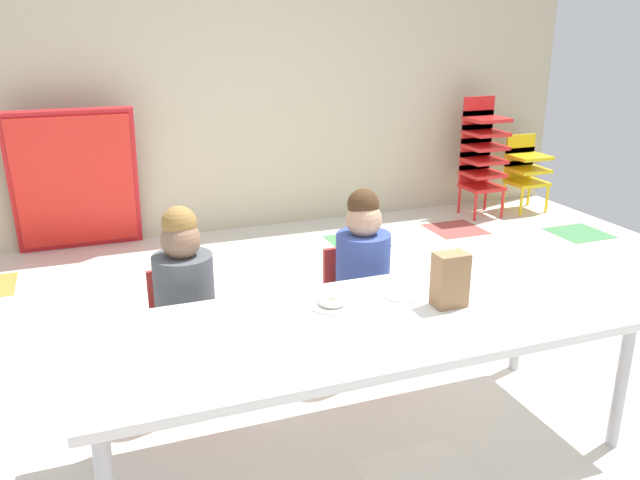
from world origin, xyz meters
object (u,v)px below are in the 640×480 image
(seated_child_near_camera, at_px, (184,288))
(kid_chair_red_stack, at_px, (482,151))
(paper_bag_brown, at_px, (450,280))
(seated_child_middle_seat, at_px, (362,264))
(folded_activity_table, at_px, (75,182))
(kid_chair_yellow_stack, at_px, (525,167))
(donut_powdered_on_plate, at_px, (332,301))
(craft_table, at_px, (365,330))
(paper_plate_near_edge, at_px, (332,305))
(paper_plate_center_table, at_px, (404,294))

(seated_child_near_camera, distance_m, kid_chair_red_stack, 3.65)
(seated_child_near_camera, height_order, paper_bag_brown, seated_child_near_camera)
(seated_child_middle_seat, xyz_separation_m, folded_activity_table, (-1.27, 2.34, -0.02))
(kid_chair_yellow_stack, height_order, paper_bag_brown, paper_bag_brown)
(donut_powdered_on_plate, bearing_deg, craft_table, -65.43)
(craft_table, height_order, kid_chair_yellow_stack, kid_chair_yellow_stack)
(folded_activity_table, bearing_deg, seated_child_near_camera, -79.87)
(paper_plate_near_edge, distance_m, donut_powdered_on_plate, 0.02)
(seated_child_near_camera, relative_size, folded_activity_table, 0.84)
(kid_chair_yellow_stack, relative_size, paper_bag_brown, 3.09)
(kid_chair_red_stack, relative_size, paper_plate_near_edge, 5.78)
(seated_child_near_camera, bearing_deg, paper_bag_brown, -32.91)
(seated_child_middle_seat, distance_m, kid_chair_red_stack, 3.00)
(craft_table, bearing_deg, folded_activity_table, 108.70)
(seated_child_near_camera, distance_m, paper_plate_center_table, 0.95)
(seated_child_middle_seat, distance_m, paper_plate_near_edge, 0.57)
(paper_bag_brown, bearing_deg, folded_activity_table, 114.83)
(kid_chair_yellow_stack, bearing_deg, paper_bag_brown, -132.12)
(kid_chair_yellow_stack, distance_m, donut_powdered_on_plate, 3.92)
(folded_activity_table, height_order, paper_plate_center_table, folded_activity_table)
(craft_table, height_order, seated_child_near_camera, seated_child_near_camera)
(seated_child_middle_seat, bearing_deg, paper_bag_brown, -80.69)
(craft_table, distance_m, kid_chair_red_stack, 3.64)
(seated_child_near_camera, height_order, kid_chair_yellow_stack, seated_child_near_camera)
(seated_child_middle_seat, relative_size, kid_chair_yellow_stack, 1.35)
(seated_child_near_camera, bearing_deg, paper_plate_center_table, -28.86)
(paper_plate_near_edge, xyz_separation_m, donut_powdered_on_plate, (0.00, 0.00, 0.02))
(seated_child_near_camera, relative_size, donut_powdered_on_plate, 8.13)
(craft_table, relative_size, paper_bag_brown, 9.64)
(donut_powdered_on_plate, bearing_deg, seated_child_middle_seat, 53.69)
(craft_table, relative_size, seated_child_middle_seat, 2.31)
(kid_chair_yellow_stack, distance_m, paper_bag_brown, 3.72)
(seated_child_near_camera, bearing_deg, folded_activity_table, 100.13)
(craft_table, bearing_deg, kid_chair_yellow_stack, 44.00)
(kid_chair_red_stack, xyz_separation_m, paper_plate_near_edge, (-2.44, -2.60, 0.01))
(seated_child_middle_seat, distance_m, donut_powdered_on_plate, 0.57)
(seated_child_middle_seat, distance_m, folded_activity_table, 2.66)
(kid_chair_red_stack, height_order, donut_powdered_on_plate, kid_chair_red_stack)
(kid_chair_red_stack, height_order, folded_activity_table, folded_activity_table)
(seated_child_middle_seat, relative_size, paper_plate_near_edge, 5.10)
(folded_activity_table, xyz_separation_m, paper_plate_near_edge, (0.93, -2.80, 0.05))
(seated_child_middle_seat, bearing_deg, folded_activity_table, 118.41)
(seated_child_middle_seat, height_order, paper_plate_center_table, seated_child_middle_seat)
(paper_plate_near_edge, height_order, paper_plate_center_table, same)
(seated_child_middle_seat, bearing_deg, kid_chair_red_stack, 45.43)
(seated_child_middle_seat, distance_m, paper_bag_brown, 0.64)
(kid_chair_red_stack, relative_size, folded_activity_table, 0.96)
(folded_activity_table, bearing_deg, paper_plate_center_table, -65.95)
(kid_chair_red_stack, distance_m, paper_plate_near_edge, 3.57)
(seated_child_near_camera, relative_size, paper_plate_near_edge, 5.10)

